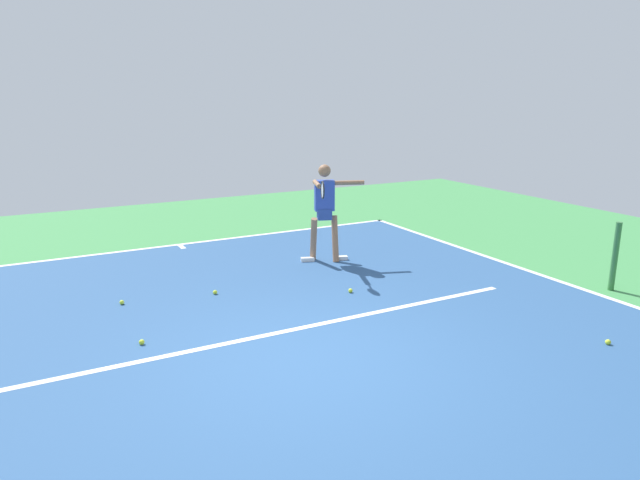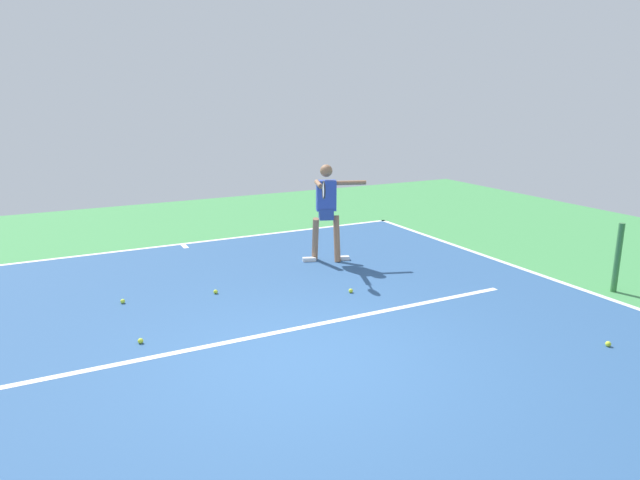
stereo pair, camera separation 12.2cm
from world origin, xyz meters
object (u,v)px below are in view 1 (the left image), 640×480
at_px(tennis_ball_by_baseline, 215,292).
at_px(tennis_ball_centre_court, 142,342).
at_px(tennis_ball_by_sideline, 351,291).
at_px(tennis_ball_near_player, 122,302).
at_px(tennis_ball_near_service_line, 608,342).
at_px(net_post, 615,257).
at_px(tennis_player, 325,207).

bearing_deg(tennis_ball_by_baseline, tennis_ball_centre_court, 44.36).
bearing_deg(tennis_ball_by_sideline, tennis_ball_near_player, -19.37).
xyz_separation_m(tennis_ball_by_baseline, tennis_ball_by_sideline, (-1.84, 0.90, 0.00)).
bearing_deg(tennis_ball_near_service_line, tennis_ball_centre_court, -28.03).
distance_m(tennis_ball_near_service_line, tennis_ball_centre_court, 5.61).
xyz_separation_m(net_post, tennis_ball_by_sideline, (3.60, -1.78, -0.50)).
relative_size(tennis_player, tennis_ball_near_service_line, 26.57).
relative_size(tennis_player, tennis_ball_by_sideline, 26.57).
height_order(net_post, tennis_ball_centre_court, net_post).
xyz_separation_m(tennis_player, tennis_ball_by_sideline, (0.46, 1.67, -0.97)).
distance_m(tennis_ball_by_baseline, tennis_ball_centre_court, 1.87).
distance_m(tennis_player, tennis_ball_by_sideline, 1.98).
height_order(tennis_ball_near_service_line, tennis_ball_centre_court, same).
relative_size(tennis_ball_by_baseline, tennis_ball_centre_court, 1.00).
height_order(tennis_ball_near_player, tennis_ball_by_sideline, same).
bearing_deg(tennis_ball_near_service_line, tennis_ball_by_sideline, -59.74).
bearing_deg(tennis_ball_by_baseline, tennis_ball_near_player, -9.19).
bearing_deg(tennis_ball_near_player, tennis_ball_near_service_line, 139.86).
height_order(net_post, tennis_player, tennis_player).
bearing_deg(tennis_ball_near_service_line, tennis_ball_by_baseline, -47.48).
height_order(net_post, tennis_ball_near_service_line, net_post).
relative_size(tennis_ball_near_player, tennis_ball_by_sideline, 1.00).
distance_m(net_post, tennis_ball_by_baseline, 6.08).
relative_size(net_post, tennis_ball_near_service_line, 16.21).
distance_m(net_post, tennis_ball_by_sideline, 4.05).
bearing_deg(tennis_ball_by_baseline, tennis_ball_by_sideline, 154.03).
xyz_separation_m(tennis_player, tennis_ball_near_player, (3.62, 0.56, -0.97)).
height_order(tennis_ball_near_player, tennis_ball_centre_court, same).
xyz_separation_m(tennis_player, tennis_ball_by_baseline, (2.30, 0.77, -0.97)).
xyz_separation_m(tennis_ball_by_baseline, tennis_ball_centre_court, (1.34, 1.31, 0.00)).
height_order(tennis_ball_by_sideline, tennis_ball_centre_court, same).
xyz_separation_m(tennis_ball_near_service_line, tennis_ball_near_player, (4.93, -4.16, 0.00)).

